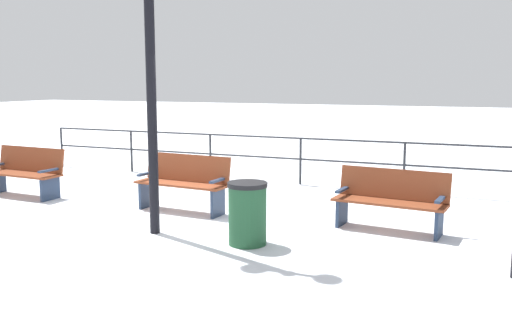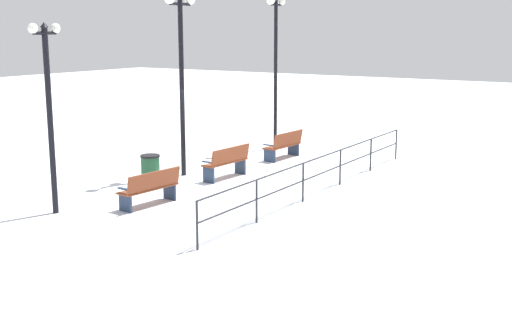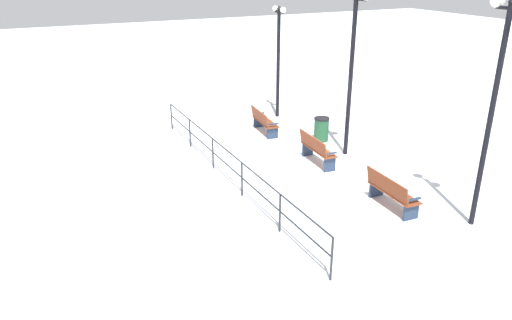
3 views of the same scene
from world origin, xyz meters
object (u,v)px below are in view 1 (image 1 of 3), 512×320
(trash_bin, at_px, (247,213))
(bench_third, at_px, (390,199))
(bench_second, at_px, (183,181))
(bench_nearest, at_px, (25,171))

(trash_bin, bearing_deg, bench_third, 131.60)
(bench_second, height_order, bench_third, bench_second)
(bench_second, relative_size, trash_bin, 1.96)
(bench_nearest, bearing_deg, trash_bin, 79.47)
(bench_nearest, distance_m, bench_third, 6.74)
(bench_nearest, height_order, bench_third, bench_nearest)
(bench_second, distance_m, bench_third, 3.37)
(bench_nearest, relative_size, bench_second, 1.00)
(bench_third, height_order, trash_bin, bench_third)
(bench_second, distance_m, trash_bin, 2.18)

